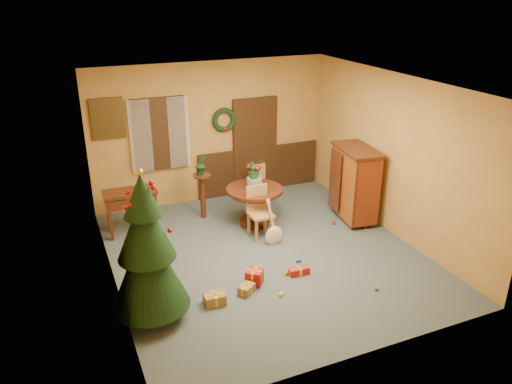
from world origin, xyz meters
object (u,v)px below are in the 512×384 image
chair_near (259,210)px  writing_desk (130,201)px  dining_table (254,199)px  sideboard (355,182)px  christmas_tree (147,251)px

chair_near → writing_desk: size_ratio=0.99×
dining_table → chair_near: (-0.10, -0.46, -0.01)m
chair_near → sideboard: (1.96, -0.09, 0.27)m
sideboard → dining_table: bearing=163.5°
dining_table → christmas_tree: christmas_tree is taller
chair_near → christmas_tree: christmas_tree is taller
dining_table → christmas_tree: bearing=-139.1°
dining_table → sideboard: 1.96m
chair_near → writing_desk: bearing=154.6°
chair_near → writing_desk: (-2.12, 1.01, 0.13)m
dining_table → christmas_tree: size_ratio=0.49×
christmas_tree → writing_desk: christmas_tree is taller
writing_desk → sideboard: bearing=-15.1°
writing_desk → sideboard: sideboard is taller
christmas_tree → sideboard: christmas_tree is taller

